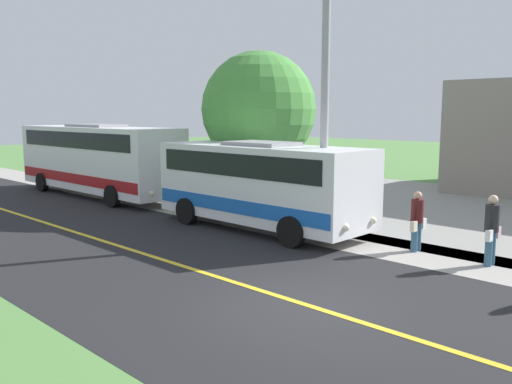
{
  "coord_description": "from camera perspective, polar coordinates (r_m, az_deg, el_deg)",
  "views": [
    {
      "loc": [
        7.95,
        6.29,
        3.74
      ],
      "look_at": [
        -3.5,
        -4.83,
        1.4
      ],
      "focal_mm": 37.68,
      "sensor_mm": 36.0,
      "label": 1
    }
  ],
  "objects": [
    {
      "name": "road_surface",
      "position": [
        10.81,
        5.56,
        -11.92
      ],
      "size": [
        8.0,
        100.0,
        0.01
      ],
      "primitive_type": "cube",
      "color": "black",
      "rests_on": "ground"
    },
    {
      "name": "tree_curbside",
      "position": [
        21.3,
        0.29,
        8.75
      ],
      "size": [
        4.51,
        4.51,
        6.16
      ],
      "color": "#4C3826",
      "rests_on": "ground"
    },
    {
      "name": "sidewalk",
      "position": [
        15.05,
        18.11,
        -6.46
      ],
      "size": [
        2.4,
        100.0,
        0.01
      ],
      "primitive_type": "cube",
      "color": "#9E9991",
      "rests_on": "ground"
    },
    {
      "name": "ground_plane",
      "position": [
        10.81,
        5.56,
        -11.94
      ],
      "size": [
        120.0,
        120.0,
        0.0
      ],
      "primitive_type": "plane",
      "color": "#548442"
    },
    {
      "name": "road_centre_line",
      "position": [
        10.81,
        5.56,
        -11.9
      ],
      "size": [
        0.16,
        100.0,
        0.0
      ],
      "primitive_type": "cube",
      "color": "gold",
      "rests_on": "ground"
    },
    {
      "name": "pedestrian_waiting",
      "position": [
        15.25,
        16.73,
        -2.81
      ],
      "size": [
        0.72,
        0.34,
        1.66
      ],
      "color": "#335972",
      "rests_on": "ground"
    },
    {
      "name": "transit_bus_rear",
      "position": [
        25.51,
        -16.52,
        3.6
      ],
      "size": [
        2.65,
        10.41,
        3.26
      ],
      "color": "white",
      "rests_on": "ground"
    },
    {
      "name": "street_light_pole",
      "position": [
        16.14,
        7.1,
        11.62
      ],
      "size": [
        1.97,
        0.24,
        8.54
      ],
      "color": "#9E9EA3",
      "rests_on": "ground"
    },
    {
      "name": "pedestrian_with_bags",
      "position": [
        14.43,
        23.74,
        -3.5
      ],
      "size": [
        0.72,
        0.34,
        1.77
      ],
      "color": "#335972",
      "rests_on": "ground"
    },
    {
      "name": "shuttle_bus_front",
      "position": [
        17.37,
        0.55,
        1.16
      ],
      "size": [
        2.71,
        7.65,
        2.85
      ],
      "color": "white",
      "rests_on": "ground"
    }
  ]
}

